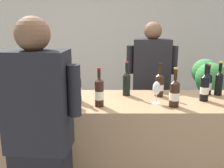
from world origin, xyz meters
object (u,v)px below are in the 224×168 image
(person_server, at_px, (149,97))
(wine_bottle_11, at_px, (69,93))
(wine_bottle_2, at_px, (173,93))
(potted_shrub, at_px, (212,92))
(wine_bottle_6, at_px, (76,88))
(wine_bottle_8, at_px, (204,87))
(ice_bucket, at_px, (41,89))
(wine_bottle_4, at_px, (125,83))
(person_guest, at_px, (40,155))
(wine_bottle_3, at_px, (158,85))
(wine_bottle_7, at_px, (98,92))
(wine_bottle_1, at_px, (206,83))
(wine_bottle_5, at_px, (8,88))
(wine_bottle_10, at_px, (57,93))
(wine_bottle_9, at_px, (218,82))
(wine_glass, at_px, (155,89))

(person_server, bearing_deg, wine_bottle_11, -134.84)
(wine_bottle_2, xyz_separation_m, wine_bottle_11, (-0.87, 0.03, -0.01))
(potted_shrub, bearing_deg, wine_bottle_6, -146.88)
(wine_bottle_2, height_order, wine_bottle_11, wine_bottle_2)
(wine_bottle_8, height_order, ice_bucket, wine_bottle_8)
(wine_bottle_4, xyz_separation_m, person_server, (0.31, 0.51, -0.30))
(person_server, bearing_deg, ice_bucket, -147.91)
(wine_bottle_6, xyz_separation_m, person_guest, (-0.15, -0.69, -0.26))
(wine_bottle_4, height_order, wine_bottle_11, wine_bottle_4)
(wine_bottle_3, bearing_deg, wine_bottle_7, -151.57)
(wine_bottle_4, height_order, wine_bottle_7, same)
(wine_bottle_1, height_order, wine_bottle_6, wine_bottle_6)
(ice_bucket, height_order, person_guest, person_guest)
(wine_bottle_6, distance_m, ice_bucket, 0.32)
(wine_bottle_5, distance_m, wine_bottle_8, 1.75)
(wine_bottle_4, bearing_deg, wine_bottle_10, -149.76)
(wine_bottle_2, distance_m, wine_bottle_9, 0.62)
(wine_bottle_2, relative_size, wine_bottle_10, 0.98)
(wine_glass, distance_m, potted_shrub, 1.53)
(person_guest, bearing_deg, person_server, 56.49)
(wine_bottle_9, xyz_separation_m, person_server, (-0.58, 0.49, -0.30))
(wine_bottle_2, height_order, wine_bottle_8, wine_bottle_8)
(wine_bottle_5, relative_size, wine_bottle_6, 0.95)
(wine_bottle_5, relative_size, potted_shrub, 0.26)
(wine_bottle_10, bearing_deg, ice_bucket, 135.66)
(wine_bottle_8, distance_m, wine_bottle_9, 0.28)
(wine_bottle_8, distance_m, person_guest, 1.49)
(ice_bucket, xyz_separation_m, potted_shrub, (1.97, 1.06, -0.32))
(wine_bottle_5, bearing_deg, wine_bottle_10, -23.19)
(wine_bottle_9, distance_m, wine_glass, 0.70)
(wine_bottle_9, distance_m, person_server, 0.81)
(wine_bottle_3, xyz_separation_m, potted_shrub, (0.89, 0.92, -0.33))
(wine_bottle_4, distance_m, wine_bottle_5, 1.07)
(wine_bottle_3, distance_m, person_server, 0.61)
(wine_bottle_11, distance_m, person_server, 1.17)
(wine_bottle_1, bearing_deg, person_guest, -146.81)
(wine_bottle_8, relative_size, wine_glass, 1.74)
(wine_bottle_2, bearing_deg, potted_shrub, 56.18)
(ice_bucket, height_order, potted_shrub, potted_shrub)
(wine_bottle_2, height_order, wine_bottle_5, wine_bottle_2)
(person_guest, bearing_deg, wine_bottle_8, 28.53)
(wine_bottle_4, bearing_deg, wine_bottle_2, -41.51)
(wine_bottle_1, xyz_separation_m, person_guest, (-1.39, -0.91, -0.26))
(person_guest, relative_size, potted_shrub, 1.43)
(wine_glass, height_order, person_guest, person_guest)
(wine_bottle_11, bearing_deg, ice_bucket, 153.88)
(wine_bottle_5, height_order, person_server, person_server)
(wine_bottle_5, relative_size, wine_bottle_7, 0.94)
(wine_bottle_9, bearing_deg, wine_bottle_1, 169.47)
(person_server, distance_m, potted_shrub, 0.97)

